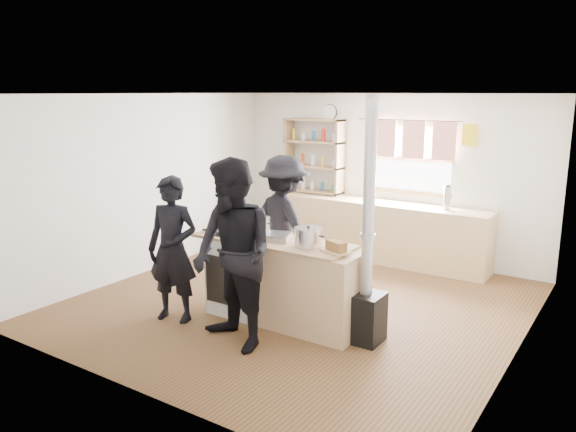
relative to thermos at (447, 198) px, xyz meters
The scene contains 14 objects.
ground 2.68m from the thermos, 115.27° to the right, with size 5.00×5.00×0.01m, color brown.
back_counter 1.22m from the thermos, behind, with size 3.40×0.55×0.90m, color tan.
shelving_unit 2.30m from the thermos, behind, with size 1.00×0.28×1.20m.
thermos is the anchor object (origin of this frame).
cooking_island 2.97m from the thermos, 108.06° to the right, with size 1.97×0.64×0.93m.
skillet_greens 3.29m from the thermos, 119.56° to the right, with size 0.33×0.33×0.05m.
roast_tray 2.95m from the thermos, 110.14° to the right, with size 0.39×0.37×0.08m.
stockpot_stove 2.90m from the thermos, 118.20° to the right, with size 0.24×0.24×0.19m.
stockpot_counter 2.85m from the thermos, 101.63° to the right, with size 0.30×0.30×0.22m.
bread_board 2.85m from the thermos, 94.37° to the right, with size 0.34×0.29×0.12m.
flue_heater 2.77m from the thermos, 88.35° to the right, with size 0.35×0.35×2.50m.
person_near_left 3.93m from the thermos, 120.15° to the right, with size 0.60×0.39×1.64m, color black.
person_near_right 3.69m from the thermos, 105.35° to the right, with size 0.93×0.72×1.91m, color black.
person_far 2.41m from the thermos, 128.26° to the right, with size 1.13×0.65×1.75m, color black.
Camera 1 is at (3.43, -5.46, 2.53)m, focal length 35.00 mm.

